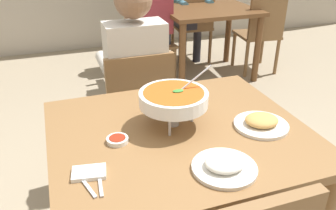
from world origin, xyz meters
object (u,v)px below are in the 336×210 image
(chair_diner_main, at_px, (138,107))
(chair_bg_middle, at_px, (147,35))
(chair_bg_corner, at_px, (261,30))
(patron_bg_right, at_px, (141,5))
(rice_plate, at_px, (225,165))
(chair_bg_left, at_px, (194,22))
(curry_bowl, at_px, (174,99))
(patron_bg_middle, at_px, (153,15))
(sauce_dish, at_px, (117,140))
(patron_bg_left, at_px, (189,2))
(diner_main, at_px, (135,72))
(appetizer_plate, at_px, (261,123))
(chair_bg_right, at_px, (147,24))
(dining_table_far, at_px, (209,21))
(dining_table_main, at_px, (179,153))

(chair_diner_main, height_order, chair_bg_middle, same)
(chair_bg_corner, bearing_deg, patron_bg_right, 151.83)
(rice_plate, distance_m, chair_bg_left, 3.28)
(chair_diner_main, bearing_deg, curry_bowl, -90.66)
(patron_bg_middle, bearing_deg, sauce_dish, -110.28)
(sauce_dish, distance_m, chair_bg_middle, 2.52)
(chair_bg_left, xyz_separation_m, chair_bg_middle, (-0.71, -0.37, 0.00))
(chair_bg_corner, relative_size, patron_bg_left, 0.69)
(diner_main, distance_m, chair_bg_middle, 1.67)
(sauce_dish, bearing_deg, appetizer_plate, -7.69)
(diner_main, height_order, chair_bg_middle, diner_main)
(rice_plate, height_order, chair_bg_middle, chair_bg_middle)
(diner_main, bearing_deg, rice_plate, -87.05)
(chair_bg_right, xyz_separation_m, patron_bg_left, (0.53, -0.04, 0.24))
(sauce_dish, distance_m, chair_bg_corner, 3.00)
(diner_main, relative_size, chair_bg_right, 1.46)
(chair_bg_corner, bearing_deg, chair_diner_main, -142.79)
(sauce_dish, distance_m, dining_table_far, 2.71)
(dining_table_main, height_order, chair_bg_middle, chair_bg_middle)
(dining_table_main, distance_m, patron_bg_middle, 2.34)
(chair_bg_right, distance_m, patron_bg_middle, 0.64)
(dining_table_main, distance_m, dining_table_far, 2.56)
(curry_bowl, height_order, patron_bg_right, patron_bg_right)
(chair_diner_main, distance_m, chair_bg_middle, 1.69)
(rice_plate, bearing_deg, chair_bg_right, 79.21)
(chair_bg_middle, distance_m, patron_bg_right, 0.50)
(curry_bowl, distance_m, appetizer_plate, 0.40)
(diner_main, bearing_deg, dining_table_far, 50.55)
(curry_bowl, bearing_deg, chair_bg_left, 65.09)
(rice_plate, bearing_deg, patron_bg_middle, 78.85)
(dining_table_far, relative_size, chair_bg_right, 1.11)
(dining_table_main, height_order, patron_bg_right, patron_bg_right)
(diner_main, xyz_separation_m, chair_bg_middle, (0.53, 1.57, -0.24))
(sauce_dish, distance_m, patron_bg_middle, 2.42)
(dining_table_far, xyz_separation_m, chair_bg_left, (0.03, 0.48, -0.12))
(appetizer_plate, relative_size, dining_table_far, 0.24)
(patron_bg_left, bearing_deg, rice_plate, -109.89)
(appetizer_plate, xyz_separation_m, chair_bg_left, (0.88, 2.82, -0.28))
(patron_bg_middle, bearing_deg, chair_diner_main, -110.56)
(rice_plate, distance_m, dining_table_far, 2.82)
(appetizer_plate, relative_size, sauce_dish, 2.67)
(chair_diner_main, distance_m, chair_bg_left, 2.33)
(chair_bg_middle, bearing_deg, chair_bg_corner, -10.04)
(chair_bg_left, relative_size, chair_bg_corner, 1.00)
(chair_bg_left, bearing_deg, patron_bg_middle, -145.15)
(curry_bowl, relative_size, chair_bg_right, 0.37)
(diner_main, height_order, rice_plate, diner_main)
(sauce_dish, xyz_separation_m, chair_bg_right, (0.93, 2.86, -0.28))
(diner_main, xyz_separation_m, chair_bg_right, (0.66, 2.06, -0.24))
(dining_table_main, xyz_separation_m, chair_bg_middle, (0.53, 2.36, -0.14))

